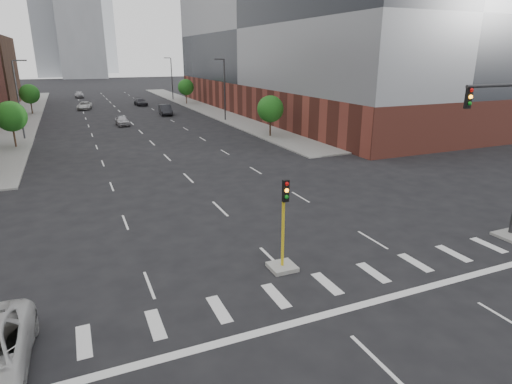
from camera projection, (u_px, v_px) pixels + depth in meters
sidewalk_left_far at (26, 115)px, 71.14m from camera, size 5.00×92.00×0.15m
sidewalk_right_far at (200, 107)px, 82.51m from camera, size 5.00×92.00×0.15m
building_right_main at (303, 46)px, 72.44m from camera, size 24.00×70.00×22.00m
tower_mid at (79, 24)px, 180.18m from camera, size 18.00×18.00×44.00m
median_traffic_signal at (283, 250)px, 19.74m from camera, size 1.20×1.20×4.40m
streetlight_right_a at (224, 87)px, 63.80m from camera, size 1.60×0.22×9.07m
streetlight_right_b at (171, 77)px, 94.37m from camera, size 1.60×0.22×9.07m
streetlight_left at (19, 97)px, 49.27m from camera, size 1.60×0.22×9.07m
tree_left_near at (11, 116)px, 45.17m from camera, size 3.20×3.20×4.85m
tree_left_far at (30, 94)px, 71.37m from camera, size 3.20×3.20×4.85m
tree_right_near at (270, 109)px, 51.42m from camera, size 3.20×3.20×4.85m
tree_right_far at (186, 87)px, 86.36m from camera, size 3.20×3.20×4.85m
car_near_left at (122, 121)px, 60.79m from camera, size 1.75×4.14×1.40m
car_mid_right at (165, 110)px, 71.44m from camera, size 2.23×5.31×1.71m
car_far_left at (84, 106)px, 78.89m from camera, size 3.04×5.23×1.37m
car_deep_right at (141, 102)px, 84.67m from camera, size 2.30×4.87×1.37m
car_distant at (79, 94)px, 100.14m from camera, size 1.93×4.61×1.56m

